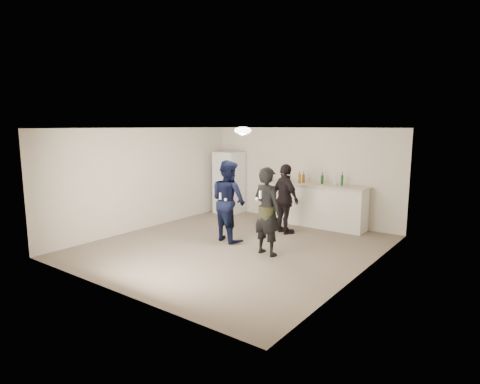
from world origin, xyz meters
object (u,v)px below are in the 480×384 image
Objects in this scene: woman at (267,211)px; man at (228,201)px; counter at (315,206)px; spectator at (285,199)px; fridge at (229,182)px; shaker at (288,179)px.

man is at bearing -6.66° from woman.
woman is at bearing -84.07° from counter.
man reaches higher than spectator.
man is 1.03× the size of woman.
woman is 1.69m from spectator.
spectator is at bearing -22.69° from fridge.
counter is at bearing 6.98° from shaker.
man is at bearing -111.80° from counter.
shaker is (-0.76, -0.09, 0.65)m from counter.
shaker is (1.99, -0.02, 0.28)m from fridge.
counter is 1.44× the size of man.
spectator is at bearing -104.32° from man.
man is (1.80, -2.32, 0.01)m from fridge.
woman reaches higher than spectator.
fridge is 2.72m from spectator.
shaker is 0.09× the size of man.
spectator reaches higher than shaker.
woman is at bearing 179.94° from man.
man is at bearing -94.87° from shaker.
counter is 2.76m from woman.
man reaches higher than shaker.
man is 1.46m from spectator.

